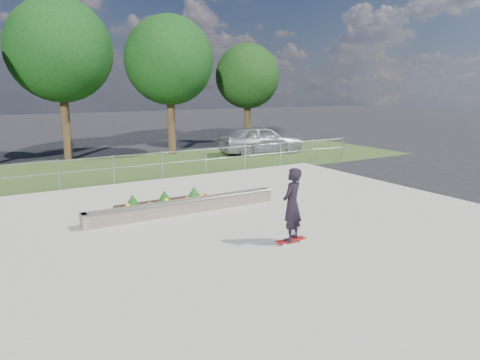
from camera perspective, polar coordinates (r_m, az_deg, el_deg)
name	(u,v)px	position (r m, az deg, el deg)	size (l,w,h in m)	color
ground	(262,231)	(11.57, 2.93, -6.80)	(120.00, 120.00, 0.00)	black
grass_verge	(137,167)	(21.34, -13.51, 1.74)	(30.00, 8.00, 0.02)	#324D1E
concrete_slab	(262,230)	(11.56, 2.93, -6.66)	(15.00, 15.00, 0.06)	#AEA79A
fence	(162,162)	(17.94, -10.32, 2.40)	(20.06, 0.06, 1.20)	gray
tree_mid_left	(60,51)	(24.45, -22.91, 15.61)	(5.25, 5.25, 8.25)	#352415
tree_mid_right	(169,61)	(24.87, -9.41, 15.44)	(4.90, 4.90, 7.70)	#352415
tree_far_right	(248,77)	(28.86, 1.01, 13.63)	(4.20, 4.20, 6.60)	#312213
grind_ledge	(185,206)	(13.02, -7.37, -3.50)	(6.00, 0.44, 0.43)	brown
planter_bed	(167,205)	(13.30, -9.69, -3.33)	(3.00, 1.20, 0.61)	black
skateboarder	(292,205)	(10.33, 6.94, -3.29)	(0.80, 0.68, 1.86)	white
parked_car	(261,140)	(24.85, 2.81, 5.41)	(1.96, 4.87, 1.66)	#A0A4A9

